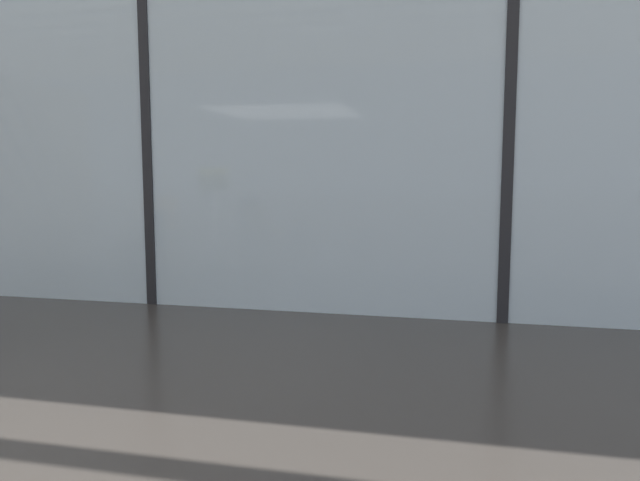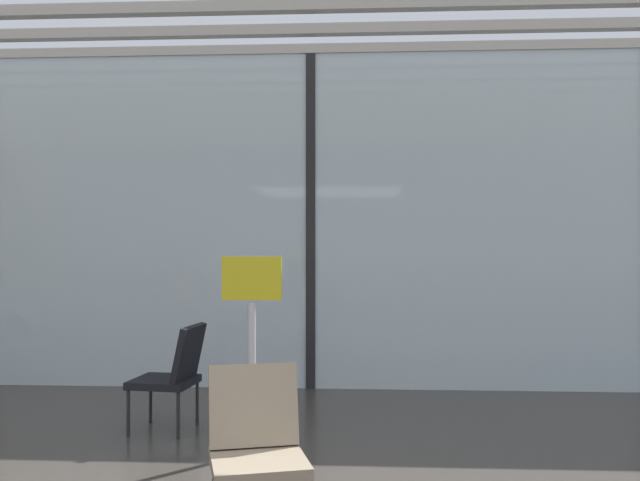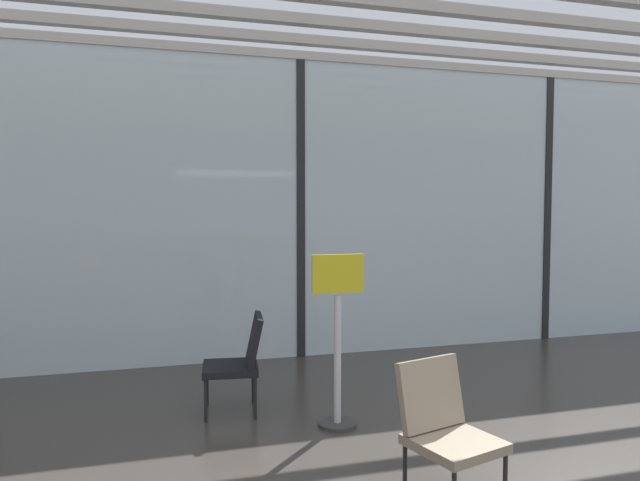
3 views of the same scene
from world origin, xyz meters
TOP-DOWN VIEW (x-y plane):
  - glass_curtain_wall at (0.00, 5.20)m, footprint 14.00×0.08m
  - window_mullion_1 at (0.00, 5.20)m, footprint 0.10×0.12m
  - window_mullion_2 at (3.50, 5.20)m, footprint 0.10×0.12m
  - parked_airplane at (-1.01, 10.74)m, footprint 12.87×4.30m

SIDE VIEW (x-z plane):
  - glass_curtain_wall at x=0.00m, z-range 0.00..3.58m
  - window_mullion_1 at x=0.00m, z-range 0.00..3.58m
  - window_mullion_2 at x=3.50m, z-range 0.00..3.58m
  - parked_airplane at x=-1.01m, z-range 0.00..4.30m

